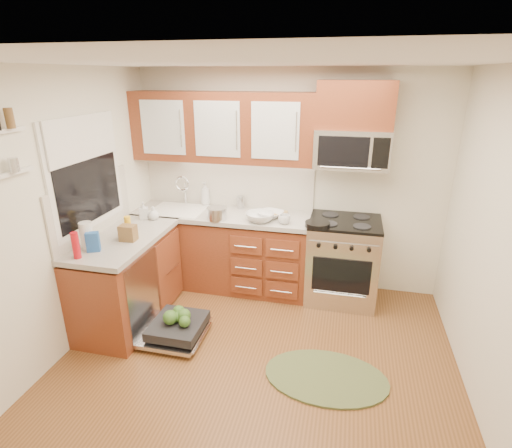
% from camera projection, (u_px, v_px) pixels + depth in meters
% --- Properties ---
extents(floor, '(3.50, 3.50, 0.00)m').
position_uv_depth(floor, '(253.00, 372.00, 3.46)').
color(floor, brown).
rests_on(floor, ground).
extents(ceiling, '(3.50, 3.50, 0.00)m').
position_uv_depth(ceiling, '(252.00, 62.00, 2.58)').
color(ceiling, white).
rests_on(ceiling, ground).
extents(wall_back, '(3.50, 0.04, 2.50)m').
position_uv_depth(wall_back, '(288.00, 182.00, 4.61)').
color(wall_back, silver).
rests_on(wall_back, ground).
extents(wall_front, '(3.50, 0.04, 2.50)m').
position_uv_depth(wall_front, '(137.00, 425.00, 1.43)').
color(wall_front, silver).
rests_on(wall_front, ground).
extents(wall_left, '(0.04, 3.50, 2.50)m').
position_uv_depth(wall_left, '(53.00, 221.00, 3.39)').
color(wall_left, silver).
rests_on(wall_left, ground).
extents(wall_right, '(0.04, 3.50, 2.50)m').
position_uv_depth(wall_right, '(509.00, 263.00, 2.65)').
color(wall_right, silver).
rests_on(wall_right, ground).
extents(base_cabinet_back, '(2.05, 0.60, 0.85)m').
position_uv_depth(base_cabinet_back, '(223.00, 252.00, 4.79)').
color(base_cabinet_back, '#642F16').
rests_on(base_cabinet_back, ground).
extents(base_cabinet_left, '(0.60, 1.25, 0.85)m').
position_uv_depth(base_cabinet_left, '(128.00, 282.00, 4.10)').
color(base_cabinet_left, '#642F16').
rests_on(base_cabinet_left, ground).
extents(countertop_back, '(2.07, 0.64, 0.05)m').
position_uv_depth(countertop_back, '(221.00, 215.00, 4.61)').
color(countertop_back, '#B4AEA4').
rests_on(countertop_back, base_cabinet_back).
extents(countertop_left, '(0.64, 1.27, 0.05)m').
position_uv_depth(countertop_left, '(124.00, 239.00, 3.93)').
color(countertop_left, '#B4AEA4').
rests_on(countertop_left, base_cabinet_left).
extents(backsplash_back, '(2.05, 0.02, 0.57)m').
position_uv_depth(backsplash_back, '(228.00, 182.00, 4.77)').
color(backsplash_back, silver).
rests_on(backsplash_back, ground).
extents(backsplash_left, '(0.02, 1.25, 0.57)m').
position_uv_depth(backsplash_left, '(93.00, 207.00, 3.88)').
color(backsplash_left, silver).
rests_on(backsplash_left, ground).
extents(upper_cabinets, '(2.05, 0.35, 0.75)m').
position_uv_depth(upper_cabinets, '(222.00, 127.00, 4.39)').
color(upper_cabinets, '#642F16').
rests_on(upper_cabinets, ground).
extents(cabinet_over_mw, '(0.76, 0.35, 0.47)m').
position_uv_depth(cabinet_over_mw, '(355.00, 105.00, 4.00)').
color(cabinet_over_mw, '#642F16').
rests_on(cabinet_over_mw, ground).
extents(range, '(0.76, 0.64, 0.95)m').
position_uv_depth(range, '(342.00, 260.00, 4.45)').
color(range, silver).
rests_on(range, ground).
extents(microwave, '(0.76, 0.38, 0.40)m').
position_uv_depth(microwave, '(352.00, 149.00, 4.13)').
color(microwave, silver).
rests_on(microwave, ground).
extents(sink, '(0.62, 0.50, 0.26)m').
position_uv_depth(sink, '(179.00, 220.00, 4.74)').
color(sink, white).
rests_on(sink, ground).
extents(dishwasher, '(0.70, 0.60, 0.20)m').
position_uv_depth(dishwasher, '(175.00, 329.00, 3.88)').
color(dishwasher, silver).
rests_on(dishwasher, ground).
extents(window, '(0.03, 1.05, 1.05)m').
position_uv_depth(window, '(86.00, 174.00, 3.74)').
color(window, white).
rests_on(window, ground).
extents(window_blind, '(0.02, 0.96, 0.40)m').
position_uv_depth(window_blind, '(83.00, 138.00, 3.62)').
color(window_blind, white).
rests_on(window_blind, ground).
extents(shelf_upper, '(0.04, 0.40, 0.03)m').
position_uv_depth(shelf_upper, '(2.00, 131.00, 2.79)').
color(shelf_upper, white).
rests_on(shelf_upper, ground).
extents(shelf_lower, '(0.04, 0.40, 0.03)m').
position_uv_depth(shelf_lower, '(11.00, 173.00, 2.89)').
color(shelf_lower, white).
rests_on(shelf_lower, ground).
extents(rug, '(1.12, 0.79, 0.02)m').
position_uv_depth(rug, '(326.00, 377.00, 3.39)').
color(rug, '#566338').
rests_on(rug, ground).
extents(skillet, '(0.33, 0.33, 0.05)m').
position_uv_depth(skillet, '(317.00, 224.00, 4.11)').
color(skillet, black).
rests_on(skillet, range).
extents(stock_pot, '(0.26, 0.26, 0.13)m').
position_uv_depth(stock_pot, '(217.00, 213.00, 4.37)').
color(stock_pot, silver).
rests_on(stock_pot, countertop_back).
extents(cutting_board, '(0.27, 0.18, 0.02)m').
position_uv_depth(cutting_board, '(276.00, 213.00, 4.57)').
color(cutting_board, tan).
rests_on(cutting_board, countertop_back).
extents(canister, '(0.12, 0.12, 0.15)m').
position_uv_depth(canister, '(241.00, 202.00, 4.73)').
color(canister, silver).
rests_on(canister, countertop_back).
extents(paper_towel_roll, '(0.15, 0.15, 0.25)m').
position_uv_depth(paper_towel_roll, '(87.00, 236.00, 3.62)').
color(paper_towel_roll, white).
rests_on(paper_towel_roll, countertop_left).
extents(mustard_bottle, '(0.08, 0.08, 0.20)m').
position_uv_depth(mustard_bottle, '(128.00, 226.00, 3.92)').
color(mustard_bottle, yellow).
rests_on(mustard_bottle, countertop_left).
extents(red_bottle, '(0.08, 0.08, 0.24)m').
position_uv_depth(red_bottle, '(76.00, 245.00, 3.43)').
color(red_bottle, red).
rests_on(red_bottle, countertop_left).
extents(wooden_box, '(0.16, 0.11, 0.15)m').
position_uv_depth(wooden_box, '(128.00, 233.00, 3.81)').
color(wooden_box, brown).
rests_on(wooden_box, countertop_left).
extents(blue_carton, '(0.13, 0.11, 0.18)m').
position_uv_depth(blue_carton, '(93.00, 242.00, 3.57)').
color(blue_carton, '#2357A7').
rests_on(blue_carton, countertop_left).
extents(bowl_a, '(0.34, 0.34, 0.07)m').
position_uv_depth(bowl_a, '(271.00, 214.00, 4.45)').
color(bowl_a, '#999999').
rests_on(bowl_a, countertop_back).
extents(bowl_b, '(0.36, 0.36, 0.10)m').
position_uv_depth(bowl_b, '(260.00, 217.00, 4.32)').
color(bowl_b, '#999999').
rests_on(bowl_b, countertop_back).
extents(cup, '(0.15, 0.15, 0.10)m').
position_uv_depth(cup, '(284.00, 219.00, 4.25)').
color(cup, '#999999').
rests_on(cup, countertop_back).
extents(soap_bottle_a, '(0.13, 0.14, 0.29)m').
position_uv_depth(soap_bottle_a, '(205.00, 194.00, 4.83)').
color(soap_bottle_a, '#999999').
rests_on(soap_bottle_a, countertop_back).
extents(soap_bottle_b, '(0.11, 0.11, 0.19)m').
position_uv_depth(soap_bottle_b, '(144.00, 210.00, 4.38)').
color(soap_bottle_b, '#999999').
rests_on(soap_bottle_b, countertop_left).
extents(soap_bottle_c, '(0.13, 0.13, 0.15)m').
position_uv_depth(soap_bottle_c, '(153.00, 213.00, 4.36)').
color(soap_bottle_c, '#999999').
rests_on(soap_bottle_c, countertop_left).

